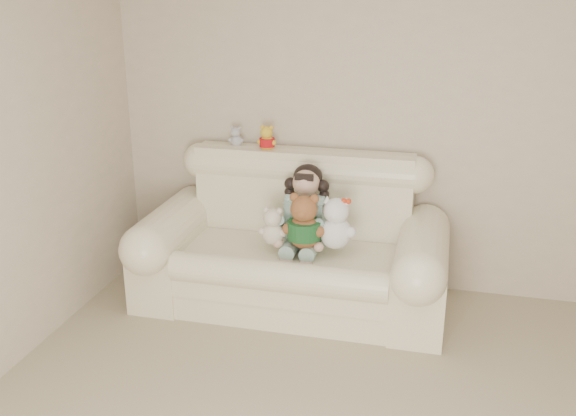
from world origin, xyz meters
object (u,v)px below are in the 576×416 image
at_px(white_cat, 336,218).
at_px(cream_teddy, 273,223).
at_px(sofa, 292,236).
at_px(seated_child, 306,206).
at_px(brown_teddy, 304,216).

relative_size(white_cat, cream_teddy, 1.38).
distance_m(sofa, seated_child, 0.23).
xyz_separation_m(brown_teddy, white_cat, (0.20, 0.05, -0.01)).
bearing_deg(cream_teddy, white_cat, 0.36).
bearing_deg(white_cat, cream_teddy, 163.54).
height_order(seated_child, cream_teddy, seated_child).
xyz_separation_m(seated_child, cream_teddy, (-0.18, -0.22, -0.06)).
bearing_deg(seated_child, cream_teddy, -123.93).
relative_size(seated_child, brown_teddy, 1.33).
relative_size(seated_child, cream_teddy, 1.92).
bearing_deg(white_cat, brown_teddy, 171.54).
distance_m(seated_child, cream_teddy, 0.28).
distance_m(sofa, cream_teddy, 0.21).
xyz_separation_m(seated_child, brown_teddy, (0.04, -0.22, 0.01)).
bearing_deg(white_cat, seated_child, 121.75).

